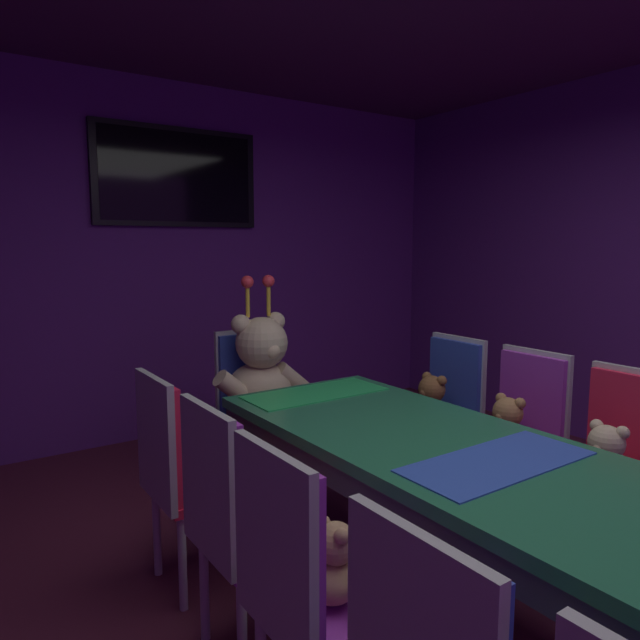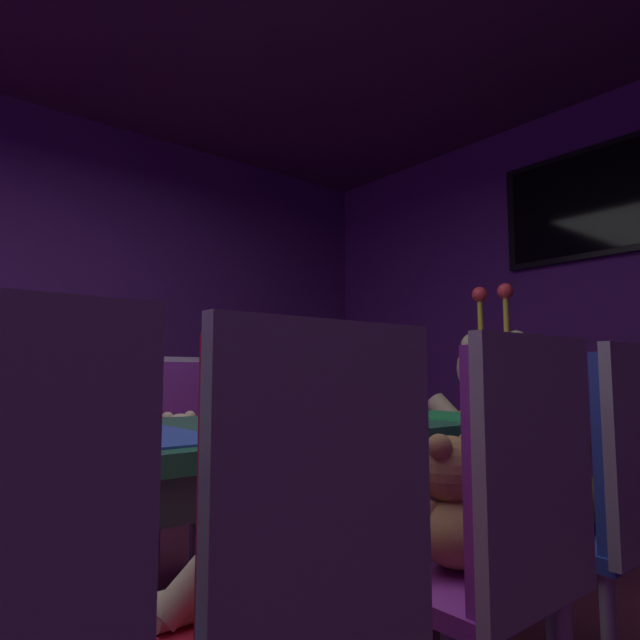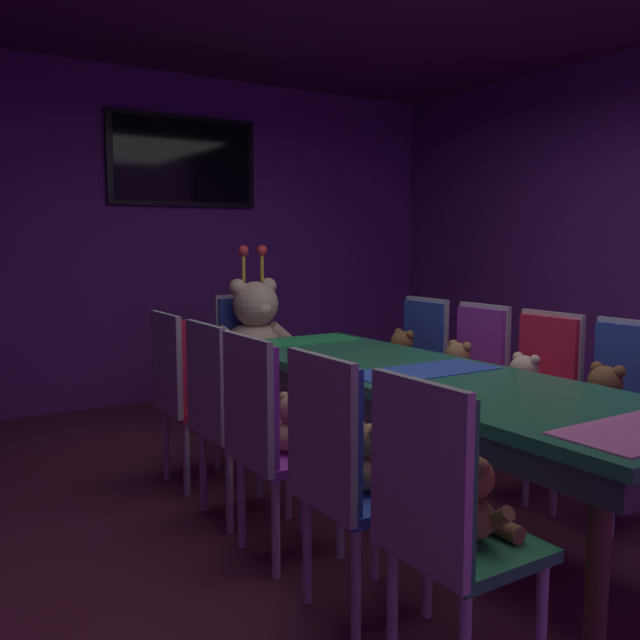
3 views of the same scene
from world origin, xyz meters
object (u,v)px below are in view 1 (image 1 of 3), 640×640
Objects in this scene: banquet_table at (497,484)px; chair_right_3 at (524,424)px; chair_left_3 at (229,508)px; teddy_left_4 at (205,457)px; teddy_left_2 at (337,567)px; chair_left_4 at (174,461)px; teddy_right_4 at (431,405)px; wall_tv at (178,177)px; king_teddy_bear at (263,373)px; chair_left_2 at (297,574)px; throne_chair at (250,390)px; chair_right_2 at (622,455)px; teddy_left_3 at (264,502)px; teddy_right_2 at (604,463)px; teddy_right_3 at (506,430)px; chair_right_4 at (448,401)px.

banquet_table is 2.85× the size of chair_right_3.
chair_left_3 reaches higher than teddy_left_4.
teddy_left_2 is 0.28× the size of chair_left_4.
teddy_right_4 is 2.62m from wall_tv.
king_teddy_bear is at bearing 46.09° from teddy_left_4.
chair_left_2 is at bearing -105.67° from wall_tv.
king_teddy_bear is (0.00, 1.78, 0.09)m from banquet_table.
chair_left_4 is (0.02, 1.04, 0.00)m from chair_left_2.
teddy_left_2 is at bearing -83.36° from chair_left_4.
chair_right_2 is at bearing 22.89° from throne_chair.
wall_tv is (0.70, 2.60, 1.47)m from teddy_left_3.
teddy_left_3 is at bearing 71.49° from chair_left_2.
teddy_right_2 is 2.09m from throne_chair.
chair_left_4 is at bearing -0.26° from teddy_right_4.
teddy_right_3 reaches higher than teddy_left_2.
chair_right_3 is (1.73, 0.50, 0.00)m from chair_left_2.
banquet_table is 2.85× the size of chair_right_4.
teddy_left_4 is at bearing -34.99° from chair_right_2.
throne_chair is at bearing 180.00° from king_teddy_bear.
teddy_right_3 is at bearing 89.94° from teddy_right_4.
wall_tv reaches higher than teddy_right_3.
chair_left_2 and chair_right_2 have the same top height.
wall_tv is (-0.83, 3.13, 1.45)m from chair_right_2.
teddy_right_2 reaches higher than banquet_table.
throne_chair is at bearing -59.23° from chair_right_3.
wall_tv reaches higher than teddy_right_2.
teddy_left_3 is 0.95× the size of teddy_left_4.
chair_right_2 is (1.54, -1.08, 0.01)m from teddy_left_4.
wall_tv is (0.85, 2.06, 1.45)m from chair_left_4.
teddy_left_4 is 0.24× the size of wall_tv.
teddy_left_4 is at bearing 80.96° from chair_left_2.
chair_right_2 reaches higher than teddy_right_4.
chair_right_2 is 3.00× the size of teddy_right_3.
teddy_left_4 is at bearing -38.01° from throne_chair.
chair_right_2 reaches higher than teddy_left_4.
chair_right_3 is at bearing 105.12° from teddy_right_4.
teddy_left_4 is at bearing -108.87° from wall_tv.
throne_chair is at bearing 59.63° from chair_left_3.
throne_chair is (0.85, 0.90, 0.00)m from chair_left_4.
chair_right_2 is at bearing 102.72° from teddy_right_3.
teddy_right_4 reaches higher than teddy_left_2.
chair_right_2 reaches higher than banquet_table.
chair_right_3 reaches higher than teddy_left_2.
wall_tv is at bearing -67.37° from chair_right_4.
chair_left_4 is at bearing -180.00° from teddy_left_4.
teddy_left_4 is at bearing -37.71° from teddy_right_2.
throne_chair is (0.70, 1.45, 0.02)m from teddy_left_3.
chair_right_4 is 1.14m from king_teddy_bear.
chair_right_3 is at bearing -17.66° from chair_left_4.
chair_left_2 is 2.89× the size of teddy_right_4.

